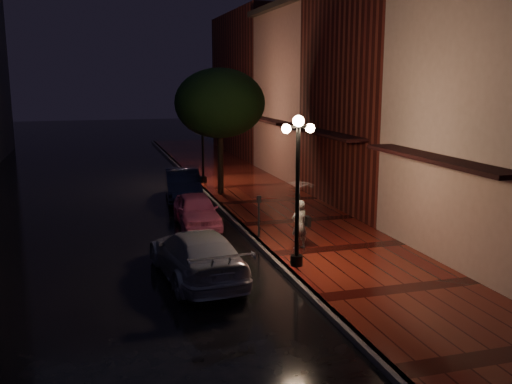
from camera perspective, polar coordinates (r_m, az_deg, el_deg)
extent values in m
plane|color=black|center=(21.14, -1.53, -3.66)|extent=(120.00, 120.00, 0.00)
cube|color=#4E120D|center=(21.78, 4.21, -3.04)|extent=(4.50, 60.00, 0.15)
cube|color=#595451|center=(21.12, -1.54, -3.46)|extent=(0.25, 60.00, 0.15)
cube|color=#511914|center=(24.93, 13.23, 11.10)|extent=(5.00, 8.00, 11.00)
cube|color=#8C5951|center=(32.17, 6.09, 9.52)|extent=(5.00, 8.00, 9.00)
cube|color=#511914|center=(41.59, 0.81, 10.65)|extent=(5.00, 12.00, 10.00)
cylinder|color=black|center=(16.10, 4.15, -0.57)|extent=(0.12, 0.12, 4.00)
cylinder|color=black|center=(16.58, 4.06, -6.84)|extent=(0.36, 0.36, 0.30)
cube|color=black|center=(15.81, 4.26, 6.54)|extent=(0.70, 0.08, 0.08)
sphere|color=#FFD699|center=(15.80, 4.26, 7.08)|extent=(0.32, 0.32, 0.32)
sphere|color=#FFD699|center=(15.70, 3.05, 6.34)|extent=(0.26, 0.26, 0.26)
sphere|color=#FFD699|center=(15.94, 5.44, 6.38)|extent=(0.26, 0.26, 0.26)
cylinder|color=black|center=(29.47, -5.35, 4.80)|extent=(0.12, 0.12, 4.00)
cylinder|color=black|center=(29.74, -5.29, 1.25)|extent=(0.36, 0.36, 0.30)
cube|color=black|center=(29.32, -5.42, 8.68)|extent=(0.70, 0.08, 0.08)
sphere|color=#FFD699|center=(29.31, -5.43, 8.98)|extent=(0.32, 0.32, 0.32)
sphere|color=#FFD699|center=(29.26, -6.10, 8.57)|extent=(0.26, 0.26, 0.26)
sphere|color=#FFD699|center=(29.39, -4.74, 8.60)|extent=(0.26, 0.26, 0.26)
cylinder|color=black|center=(26.66, -3.58, 3.28)|extent=(0.28, 0.28, 3.20)
ellipsoid|color=black|center=(26.43, -3.65, 8.87)|extent=(4.16, 4.16, 3.20)
sphere|color=black|center=(27.20, -2.46, 7.68)|extent=(1.80, 1.80, 1.80)
sphere|color=black|center=(25.64, -4.61, 7.66)|extent=(1.80, 1.80, 1.80)
imported|color=#CF557E|center=(21.38, -5.96, -1.83)|extent=(1.53, 3.67, 1.24)
imported|color=black|center=(26.19, -7.34, 0.73)|extent=(1.84, 4.35, 1.39)
imported|color=#A6A6AD|center=(15.84, -5.92, -6.26)|extent=(2.36, 4.92, 1.38)
imported|color=silver|center=(18.01, 4.36, -3.28)|extent=(0.65, 0.52, 1.57)
imported|color=silver|center=(17.78, 4.41, -0.18)|extent=(0.91, 0.93, 0.84)
cylinder|color=black|center=(17.92, 4.38, -2.14)|extent=(0.02, 0.02, 1.25)
cube|color=black|center=(18.03, 5.20, -2.93)|extent=(0.13, 0.29, 0.31)
cylinder|color=black|center=(19.27, 0.28, -2.81)|extent=(0.07, 0.07, 1.21)
cube|color=black|center=(19.11, 0.28, -0.73)|extent=(0.14, 0.11, 0.24)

